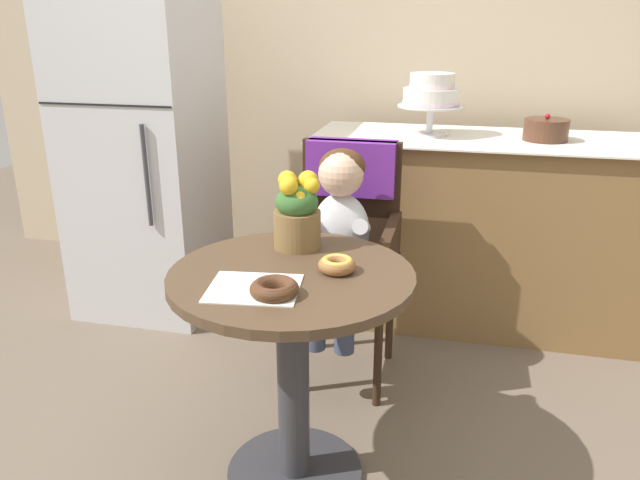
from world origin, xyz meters
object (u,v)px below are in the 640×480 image
(refrigerator, at_px, (143,141))
(seated_child, at_px, (339,226))
(donut_front, at_px, (275,288))
(round_layer_cake, at_px, (546,130))
(cafe_table, at_px, (292,337))
(tiered_cake_stand, at_px, (431,94))
(donut_mid, at_px, (337,264))
(wicker_chair, at_px, (347,222))
(flower_vase, at_px, (297,212))

(refrigerator, bearing_deg, seated_child, -26.30)
(donut_front, xyz_separation_m, round_layer_cake, (0.80, 1.46, 0.21))
(cafe_table, height_order, tiered_cake_stand, tiered_cake_stand)
(seated_child, height_order, round_layer_cake, round_layer_cake)
(cafe_table, xyz_separation_m, donut_mid, (0.13, 0.03, 0.23))
(wicker_chair, relative_size, tiered_cake_stand, 3.18)
(donut_mid, xyz_separation_m, tiered_cake_stand, (0.17, 1.27, 0.34))
(donut_front, relative_size, tiered_cake_stand, 0.44)
(cafe_table, height_order, seated_child, seated_child)
(cafe_table, relative_size, donut_mid, 6.55)
(cafe_table, relative_size, wicker_chair, 0.75)
(seated_child, xyz_separation_m, tiered_cake_stand, (0.27, 0.73, 0.41))
(round_layer_cake, bearing_deg, flower_vase, -127.79)
(refrigerator, bearing_deg, round_layer_cake, 5.89)
(tiered_cake_stand, bearing_deg, round_layer_cake, -1.01)
(cafe_table, relative_size, refrigerator, 0.42)
(wicker_chair, bearing_deg, donut_mid, -82.70)
(refrigerator, bearing_deg, flower_vase, -41.42)
(cafe_table, xyz_separation_m, wicker_chair, (0.02, 0.72, 0.13))
(cafe_table, height_order, round_layer_cake, round_layer_cake)
(donut_mid, height_order, refrigerator, refrigerator)
(seated_child, xyz_separation_m, donut_mid, (0.10, -0.53, 0.06))
(flower_vase, distance_m, tiered_cake_stand, 1.17)
(flower_vase, distance_m, round_layer_cake, 1.38)
(cafe_table, bearing_deg, flower_vase, 100.14)
(wicker_chair, relative_size, flower_vase, 3.88)
(flower_vase, height_order, refrigerator, refrigerator)
(flower_vase, bearing_deg, seated_child, 80.36)
(donut_front, relative_size, donut_mid, 1.20)
(seated_child, relative_size, tiered_cake_stand, 2.42)
(wicker_chair, height_order, donut_front, wicker_chair)
(tiered_cake_stand, bearing_deg, donut_mid, -97.61)
(flower_vase, xyz_separation_m, refrigerator, (-1.01, 0.89, 0.01))
(cafe_table, xyz_separation_m, refrigerator, (-1.05, 1.10, 0.34))
(wicker_chair, bearing_deg, tiered_cake_stand, 63.50)
(donut_mid, relative_size, flower_vase, 0.45)
(seated_child, distance_m, donut_front, 0.74)
(wicker_chair, relative_size, seated_child, 1.31)
(seated_child, height_order, refrigerator, refrigerator)
(wicker_chair, bearing_deg, seated_child, -91.19)
(seated_child, distance_m, tiered_cake_stand, 0.88)
(seated_child, height_order, flower_vase, flower_vase)
(tiered_cake_stand, xyz_separation_m, refrigerator, (-1.35, -0.20, -0.24))
(seated_child, distance_m, refrigerator, 1.21)
(donut_front, xyz_separation_m, flower_vase, (-0.04, 0.37, 0.10))
(donut_mid, distance_m, refrigerator, 1.59)
(wicker_chair, bearing_deg, refrigerator, 159.56)
(seated_child, xyz_separation_m, donut_front, (-0.02, -0.73, 0.06))
(cafe_table, distance_m, seated_child, 0.59)
(donut_mid, relative_size, refrigerator, 0.06)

